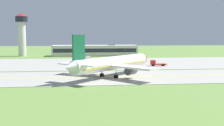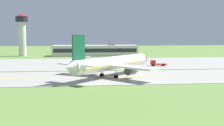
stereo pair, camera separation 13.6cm
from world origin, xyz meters
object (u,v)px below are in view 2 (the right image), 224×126
(airplane_lead, at_px, (112,63))
(control_tower, at_px, (22,30))
(service_truck_baggage, at_px, (142,59))
(service_truck_catering, at_px, (156,63))
(service_truck_fuel, at_px, (89,59))

(airplane_lead, relative_size, control_tower, 1.27)
(service_truck_baggage, distance_m, control_tower, 78.67)
(airplane_lead, bearing_deg, service_truck_baggage, 66.96)
(control_tower, bearing_deg, service_truck_catering, -43.67)
(service_truck_fuel, relative_size, service_truck_catering, 1.03)
(service_truck_fuel, height_order, service_truck_catering, same)
(service_truck_baggage, bearing_deg, service_truck_catering, -84.97)
(airplane_lead, bearing_deg, service_truck_catering, 52.54)
(service_truck_baggage, distance_m, service_truck_catering, 18.34)
(service_truck_fuel, distance_m, control_tower, 56.52)
(service_truck_baggage, bearing_deg, service_truck_fuel, 168.46)
(service_truck_baggage, distance_m, service_truck_fuel, 25.66)
(service_truck_baggage, xyz_separation_m, service_truck_fuel, (-25.14, 5.13, 0.00))
(airplane_lead, xyz_separation_m, service_truck_baggage, (19.48, 45.79, -2.95))
(airplane_lead, distance_m, service_truck_catering, 34.79)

